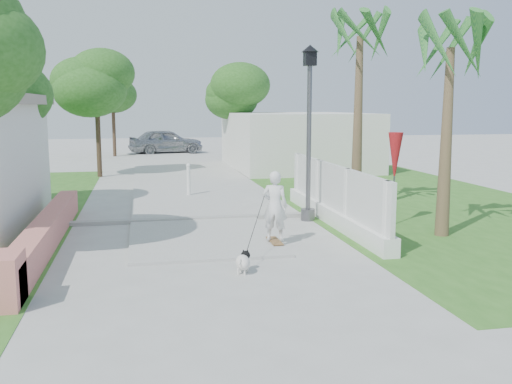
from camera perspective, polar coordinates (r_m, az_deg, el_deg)
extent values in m
plane|color=#B7B7B2|center=(9.04, -2.62, -10.38)|extent=(90.00, 90.00, 0.00)
cube|color=#B7B7B2|center=(28.62, -8.81, 2.68)|extent=(3.20, 36.00, 0.06)
cube|color=#999993|center=(14.79, -6.21, -2.70)|extent=(6.50, 0.25, 0.10)
cube|color=#336B21|center=(18.65, 15.12, -0.74)|extent=(8.00, 20.00, 0.01)
cube|color=#DD7771|center=(12.88, -20.19, -3.75)|extent=(0.45, 8.00, 0.60)
cube|color=#DD7771|center=(9.23, -23.75, -8.11)|extent=(0.45, 0.80, 0.80)
cube|color=white|center=(14.50, 7.67, -2.35)|extent=(0.35, 7.00, 0.40)
cube|color=white|center=(14.38, 7.73, 0.58)|extent=(0.10, 7.00, 1.10)
cube|color=white|center=(11.48, 12.94, -2.60)|extent=(0.14, 0.14, 1.50)
cube|color=white|center=(13.48, 9.10, -0.84)|extent=(0.14, 0.14, 1.50)
cube|color=white|center=(15.54, 6.26, 0.46)|extent=(0.14, 0.14, 1.50)
cube|color=white|center=(17.43, 4.27, 1.38)|extent=(0.14, 0.14, 1.50)
cube|color=silver|center=(27.48, 3.98, 5.18)|extent=(6.00, 8.00, 2.60)
cylinder|color=#59595E|center=(14.83, 5.20, -2.26)|extent=(0.36, 0.36, 0.30)
cylinder|color=#59595E|center=(14.59, 5.30, 4.89)|extent=(0.12, 0.12, 4.00)
cube|color=black|center=(14.61, 5.42, 13.13)|extent=(0.28, 0.28, 0.35)
cone|color=black|center=(14.63, 5.43, 14.11)|extent=(0.44, 0.44, 0.18)
cylinder|color=white|center=(18.67, -6.76, 1.05)|extent=(0.12, 0.12, 1.00)
sphere|color=white|center=(18.61, -6.79, 2.63)|extent=(0.14, 0.14, 0.14)
cylinder|color=#59595E|center=(14.44, 13.64, 0.65)|extent=(0.04, 0.04, 2.00)
cone|color=red|center=(14.36, 13.74, 3.42)|extent=(0.36, 0.36, 1.20)
cylinder|color=#4C3826|center=(24.53, -15.51, 5.94)|extent=(0.20, 0.20, 3.85)
ellipsoid|color=#215317|center=(24.51, -15.67, 9.79)|extent=(3.40, 3.40, 2.55)
ellipsoid|color=#215317|center=(24.31, -15.26, 10.64)|extent=(2.89, 2.89, 2.18)
ellipsoid|color=#215317|center=(24.76, -16.17, 11.38)|extent=(2.55, 2.55, 1.90)
cylinder|color=#4C3826|center=(28.82, -2.48, 6.25)|extent=(0.20, 0.20, 3.50)
ellipsoid|color=#215317|center=(28.80, -2.50, 9.23)|extent=(3.00, 3.00, 2.25)
ellipsoid|color=#215317|center=(28.64, -2.04, 9.93)|extent=(2.55, 2.55, 1.92)
ellipsoid|color=#215317|center=(28.98, -2.97, 10.61)|extent=(2.25, 2.25, 1.68)
cylinder|color=#4C3826|center=(34.49, -14.04, 6.68)|extent=(0.20, 0.20, 3.85)
ellipsoid|color=#215317|center=(34.48, -14.15, 9.42)|extent=(3.20, 3.20, 2.40)
ellipsoid|color=#215317|center=(34.28, -13.84, 10.02)|extent=(2.72, 2.72, 2.05)
ellipsoid|color=#215317|center=(34.71, -14.51, 10.55)|extent=(2.40, 2.40, 1.79)
cone|color=brown|center=(16.08, 10.14, 6.56)|extent=(0.32, 0.32, 4.80)
cone|color=brown|center=(13.46, 18.47, 4.60)|extent=(0.32, 0.32, 4.20)
cube|color=olive|center=(12.22, 1.87, -4.90)|extent=(0.52, 0.80, 0.02)
imported|color=silver|center=(12.07, 1.89, -1.40)|extent=(0.64, 0.55, 1.50)
cylinder|color=gray|center=(11.96, 1.85, -5.47)|extent=(0.02, 0.06, 0.06)
cylinder|color=gray|center=(11.99, 2.51, -5.44)|extent=(0.02, 0.06, 0.06)
cylinder|color=gray|center=(12.49, 1.26, -4.86)|extent=(0.02, 0.06, 0.06)
cylinder|color=gray|center=(12.52, 1.89, -4.83)|extent=(0.02, 0.06, 0.06)
ellipsoid|color=silver|center=(10.15, -1.33, -7.05)|extent=(0.40, 0.48, 0.26)
sphere|color=black|center=(10.32, -1.06, -6.34)|extent=(0.17, 0.17, 0.17)
sphere|color=silver|center=(10.40, -0.95, -6.33)|extent=(0.08, 0.08, 0.08)
cone|color=black|center=(10.31, -1.27, -5.90)|extent=(0.05, 0.05, 0.06)
cone|color=black|center=(10.29, -0.84, -5.92)|extent=(0.05, 0.05, 0.06)
cylinder|color=silver|center=(10.30, -1.51, -7.63)|extent=(0.04, 0.04, 0.12)
cylinder|color=silver|center=(10.27, -0.86, -7.67)|extent=(0.04, 0.04, 0.12)
cylinder|color=silver|center=(10.11, -1.80, -7.94)|extent=(0.04, 0.04, 0.12)
cylinder|color=silver|center=(10.08, -1.14, -7.98)|extent=(0.04, 0.04, 0.12)
cylinder|color=silver|center=(9.95, -1.62, -6.97)|extent=(0.06, 0.10, 0.10)
imported|color=#A7A9AF|center=(35.84, -8.99, 5.03)|extent=(4.76, 2.73, 1.53)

